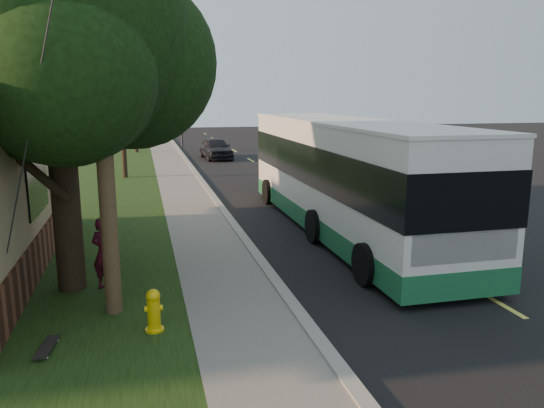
# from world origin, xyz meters

# --- Properties ---
(ground) EXTENTS (120.00, 120.00, 0.00)m
(ground) POSITION_xyz_m (0.00, 0.00, 0.00)
(ground) COLOR black
(ground) RESTS_ON ground
(road) EXTENTS (8.00, 80.00, 0.01)m
(road) POSITION_xyz_m (4.00, 10.00, 0.01)
(road) COLOR black
(road) RESTS_ON ground
(curb) EXTENTS (0.25, 80.00, 0.12)m
(curb) POSITION_xyz_m (0.00, 10.00, 0.06)
(curb) COLOR gray
(curb) RESTS_ON ground
(sidewalk) EXTENTS (2.00, 80.00, 0.08)m
(sidewalk) POSITION_xyz_m (-1.00, 10.00, 0.04)
(sidewalk) COLOR slate
(sidewalk) RESTS_ON ground
(grass_verge) EXTENTS (5.00, 80.00, 0.07)m
(grass_verge) POSITION_xyz_m (-4.50, 10.00, 0.04)
(grass_verge) COLOR black
(grass_verge) RESTS_ON ground
(fire_hydrant) EXTENTS (0.32, 0.32, 0.74)m
(fire_hydrant) POSITION_xyz_m (-2.60, 0.00, 0.43)
(fire_hydrant) COLOR yellow
(fire_hydrant) RESTS_ON grass_verge
(utility_pole) EXTENTS (2.86, 3.21, 9.07)m
(utility_pole) POSITION_xyz_m (-3.31, 0.99, 4.63)
(utility_pole) COLOR #473321
(utility_pole) RESTS_ON ground
(leafy_tree) EXTENTS (6.30, 6.00, 7.80)m
(leafy_tree) POSITION_xyz_m (-4.17, 2.65, 5.17)
(leafy_tree) COLOR black
(leafy_tree) RESTS_ON grass_verge
(bare_tree_near) EXTENTS (1.38, 1.21, 4.31)m
(bare_tree_near) POSITION_xyz_m (-3.50, 18.00, 2.15)
(bare_tree_near) COLOR black
(bare_tree_near) RESTS_ON grass_verge
(bare_tree_far) EXTENTS (1.38, 1.21, 4.03)m
(bare_tree_far) POSITION_xyz_m (-3.00, 30.00, 2.00)
(bare_tree_far) COLOR black
(bare_tree_far) RESTS_ON grass_verge
(traffic_signal) EXTENTS (0.18, 0.22, 5.50)m
(traffic_signal) POSITION_xyz_m (0.50, 34.00, 3.16)
(traffic_signal) COLOR #2D2D30
(traffic_signal) RESTS_ON ground
(transit_bus) EXTENTS (2.82, 12.23, 3.31)m
(transit_bus) POSITION_xyz_m (3.13, 5.81, 1.76)
(transit_bus) COLOR silver
(transit_bus) RESTS_ON ground
(skateboarder) EXTENTS (0.67, 0.60, 1.53)m
(skateboarder) POSITION_xyz_m (-3.52, 2.27, 0.84)
(skateboarder) COLOR #4F0F22
(skateboarder) RESTS_ON grass_verge
(skateboard_main) EXTENTS (0.30, 0.83, 0.08)m
(skateboard_main) POSITION_xyz_m (-4.26, -0.34, 0.13)
(skateboard_main) COLOR black
(skateboard_main) RESTS_ON grass_verge
(distant_car) EXTENTS (1.91, 4.17, 1.39)m
(distant_car) POSITION_xyz_m (1.97, 25.21, 0.69)
(distant_car) COLOR black
(distant_car) RESTS_ON ground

